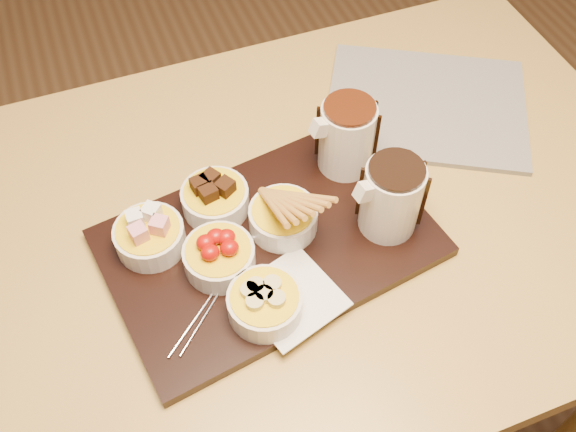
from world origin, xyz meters
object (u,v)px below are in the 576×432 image
object	(u,v)px
dining_table	(294,248)
pitcher_dark_chocolate	(391,198)
newspaper	(426,105)
bowl_strawberries	(219,258)
pitcher_milk_chocolate	(347,137)
serving_board	(269,243)

from	to	relation	value
dining_table	pitcher_dark_chocolate	distance (m)	0.22
newspaper	pitcher_dark_chocolate	bearing A→B (deg)	-101.43
pitcher_dark_chocolate	bowl_strawberries	bearing A→B (deg)	167.35
bowl_strawberries	newspaper	world-z (taller)	bowl_strawberries
pitcher_milk_chocolate	newspaper	xyz separation A→B (m)	(0.19, 0.08, -0.07)
bowl_strawberries	pitcher_milk_chocolate	xyz separation A→B (m)	(0.24, 0.11, 0.04)
dining_table	bowl_strawberries	world-z (taller)	bowl_strawberries
dining_table	pitcher_dark_chocolate	world-z (taller)	pitcher_dark_chocolate
dining_table	newspaper	size ratio (longest dim) A/B	3.54
bowl_strawberries	pitcher_dark_chocolate	bearing A→B (deg)	-3.74
bowl_strawberries	pitcher_dark_chocolate	world-z (taller)	pitcher_dark_chocolate
dining_table	pitcher_dark_chocolate	size ratio (longest dim) A/B	10.38
pitcher_dark_chocolate	newspaper	size ratio (longest dim) A/B	0.34
bowl_strawberries	newspaper	distance (m)	0.48
bowl_strawberries	pitcher_dark_chocolate	size ratio (longest dim) A/B	0.87
dining_table	pitcher_milk_chocolate	world-z (taller)	pitcher_milk_chocolate
serving_board	pitcher_dark_chocolate	distance (m)	0.19
serving_board	pitcher_dark_chocolate	world-z (taller)	pitcher_dark_chocolate
pitcher_dark_chocolate	pitcher_milk_chocolate	distance (m)	0.13
pitcher_dark_chocolate	pitcher_milk_chocolate	size ratio (longest dim) A/B	1.00
serving_board	pitcher_milk_chocolate	world-z (taller)	pitcher_milk_chocolate
dining_table	newspaper	xyz separation A→B (m)	(0.30, 0.13, 0.10)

